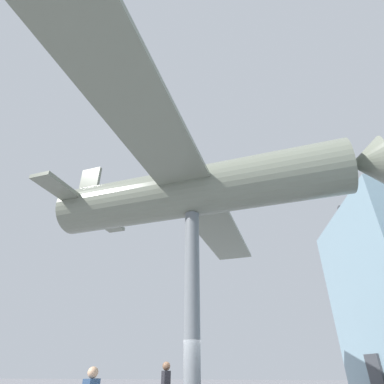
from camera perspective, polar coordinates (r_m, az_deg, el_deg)
name	(u,v)px	position (r m, az deg, el deg)	size (l,w,h in m)	color
support_pylon_central	(192,304)	(11.69, 0.00, -20.64)	(0.59, 0.59, 7.34)	slate
suspended_airplane	(197,191)	(13.28, 1.00, 0.21)	(19.56, 14.45, 3.56)	slate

